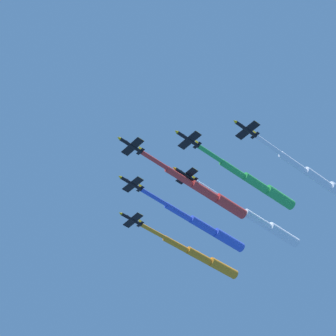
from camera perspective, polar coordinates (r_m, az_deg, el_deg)
jet_lead at (r=266.54m, az=2.73°, el=-1.72°), size 41.69×39.23×3.66m
jet_port_inner at (r=263.75m, az=6.37°, el=-1.12°), size 39.39×37.42×3.67m
jet_starboard_inner at (r=281.09m, az=2.64°, el=-4.21°), size 42.64×40.36×3.76m
jet_port_mid at (r=281.11m, az=6.55°, el=-3.76°), size 44.29×41.84×3.68m
jet_starboard_mid at (r=266.57m, az=10.77°, el=-0.82°), size 43.48×40.94×3.66m
jet_port_outer at (r=294.29m, az=2.33°, el=-6.33°), size 40.55×39.80×3.67m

